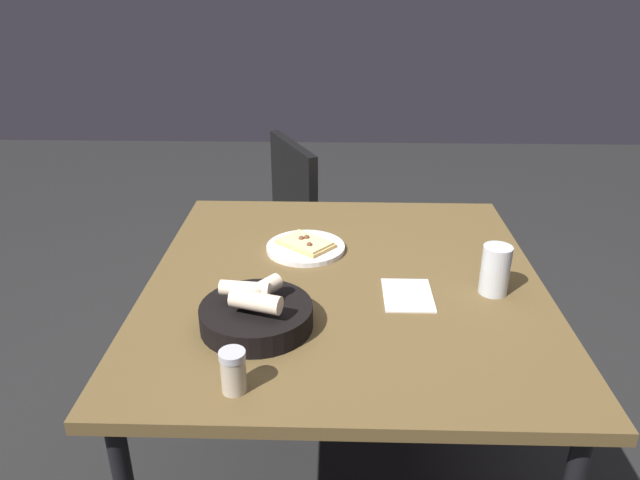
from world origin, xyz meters
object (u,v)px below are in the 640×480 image
Objects in this scene: pizza_plate at (306,247)px; pepper_shaker at (233,373)px; bread_basket at (256,314)px; chair_near at (267,235)px; dining_table at (345,299)px; beer_glass at (495,272)px.

pepper_shaker is at bearing -9.60° from pizza_plate.
chair_near reaches higher than bread_basket.
bread_basket is 0.22m from pepper_shaker.
dining_table is at bearing 19.90° from chair_near.
chair_near is (-0.90, -0.67, -0.32)m from beer_glass.
dining_table is 4.91× the size of pizza_plate.
bread_basket is 2.87× the size of pepper_shaker.
pepper_shaker is (0.62, -0.10, 0.03)m from pizza_plate.
pepper_shaker is 1.33m from chair_near.
beer_glass is at bearing 106.94° from bread_basket.
chair_near reaches higher than dining_table.
pepper_shaker is at bearing 3.94° from chair_near.
pepper_shaker is 0.10× the size of chair_near.
pizza_plate is 2.53× the size of pepper_shaker.
dining_table is 0.39m from beer_glass.
beer_glass reaches higher than chair_near.
bread_basket is 0.29× the size of chair_near.
pepper_shaker is at bearing -55.96° from beer_glass.
pizza_plate is 0.88× the size of bread_basket.
dining_table is 8.77× the size of beer_glass.
bread_basket reaches higher than dining_table.
pizza_plate is 0.41m from bread_basket.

